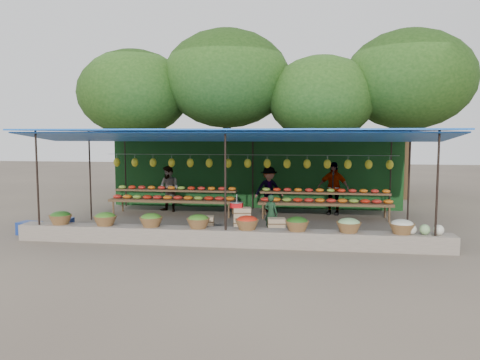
# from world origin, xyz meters

# --- Properties ---
(ground) EXTENTS (60.00, 60.00, 0.00)m
(ground) POSITION_xyz_m (0.00, 0.00, 0.00)
(ground) COLOR brown
(ground) RESTS_ON ground
(stone_curb) EXTENTS (10.60, 0.55, 0.40)m
(stone_curb) POSITION_xyz_m (0.00, -2.75, 0.20)
(stone_curb) COLOR #6B6156
(stone_curb) RESTS_ON ground
(stall_canopy) EXTENTS (10.80, 6.60, 2.82)m
(stall_canopy) POSITION_xyz_m (0.00, 0.06, 2.68)
(stall_canopy) COLOR black
(stall_canopy) RESTS_ON ground
(produce_baskets) EXTENTS (8.98, 0.58, 0.34)m
(produce_baskets) POSITION_xyz_m (-0.10, -2.75, 0.56)
(produce_baskets) COLOR brown
(produce_baskets) RESTS_ON stone_curb
(netting_backdrop) EXTENTS (10.60, 0.06, 2.50)m
(netting_backdrop) POSITION_xyz_m (0.00, 3.15, 1.25)
(netting_backdrop) COLOR #1A4A1E
(netting_backdrop) RESTS_ON ground
(tree_row) EXTENTS (16.51, 5.50, 7.12)m
(tree_row) POSITION_xyz_m (0.50, 6.09, 4.70)
(tree_row) COLOR #3C2316
(tree_row) RESTS_ON ground
(fruit_table_left) EXTENTS (4.21, 0.95, 0.93)m
(fruit_table_left) POSITION_xyz_m (-2.49, 1.35, 0.61)
(fruit_table_left) COLOR #49351D
(fruit_table_left) RESTS_ON ground
(fruit_table_right) EXTENTS (4.21, 0.95, 0.93)m
(fruit_table_right) POSITION_xyz_m (2.51, 1.35, 0.61)
(fruit_table_right) COLOR #49351D
(fruit_table_right) RESTS_ON ground
(crate_counter) EXTENTS (2.39, 0.39, 0.77)m
(crate_counter) POSITION_xyz_m (0.22, -1.74, 0.31)
(crate_counter) COLOR #A27D5C
(crate_counter) RESTS_ON ground
(weighing_scale) EXTENTS (0.33, 0.33, 0.35)m
(weighing_scale) POSITION_xyz_m (0.10, -1.74, 0.85)
(weighing_scale) COLOR red
(weighing_scale) RESTS_ON crate_counter
(vendor_seated) EXTENTS (0.44, 0.36, 1.05)m
(vendor_seated) POSITION_xyz_m (0.96, -1.14, 0.53)
(vendor_seated) COLOR #193820
(vendor_seated) RESTS_ON ground
(customer_left) EXTENTS (0.95, 0.86, 1.59)m
(customer_left) POSITION_xyz_m (-2.81, 1.85, 0.80)
(customer_left) COLOR slate
(customer_left) RESTS_ON ground
(customer_mid) EXTENTS (1.15, 0.88, 1.56)m
(customer_mid) POSITION_xyz_m (0.63, 2.43, 0.78)
(customer_mid) COLOR slate
(customer_mid) RESTS_ON ground
(customer_right) EXTENTS (1.11, 0.68, 1.77)m
(customer_right) POSITION_xyz_m (2.81, 2.05, 0.89)
(customer_right) COLOR slate
(customer_right) RESTS_ON ground
(blue_crate_front) EXTENTS (0.64, 0.51, 0.34)m
(blue_crate_front) POSITION_xyz_m (-5.46, -2.30, 0.17)
(blue_crate_front) COLOR navy
(blue_crate_front) RESTS_ON ground
(blue_crate_back) EXTENTS (0.51, 0.38, 0.29)m
(blue_crate_back) POSITION_xyz_m (-4.97, -1.38, 0.15)
(blue_crate_back) COLOR navy
(blue_crate_back) RESTS_ON ground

